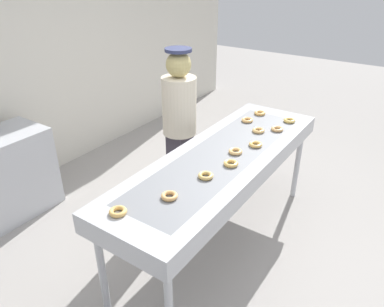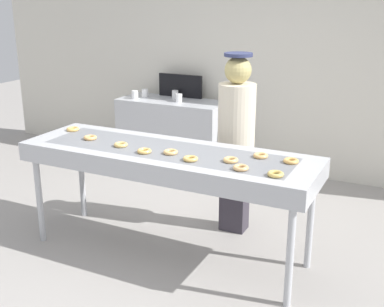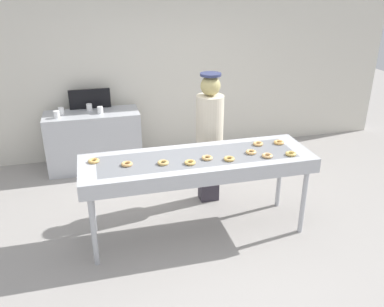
{
  "view_description": "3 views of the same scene",
  "coord_description": "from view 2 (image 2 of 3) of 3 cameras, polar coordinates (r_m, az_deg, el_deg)",
  "views": [
    {
      "loc": [
        -2.36,
        -1.31,
        2.36
      ],
      "look_at": [
        -0.02,
        0.29,
        0.87
      ],
      "focal_mm": 34.09,
      "sensor_mm": 36.0,
      "label": 1
    },
    {
      "loc": [
        1.89,
        -3.38,
        2.15
      ],
      "look_at": [
        0.11,
        0.25,
        0.85
      ],
      "focal_mm": 46.5,
      "sensor_mm": 36.0,
      "label": 2
    },
    {
      "loc": [
        -1.03,
        -3.74,
        2.68
      ],
      "look_at": [
        0.0,
        0.25,
        0.88
      ],
      "focal_mm": 37.44,
      "sensor_mm": 36.0,
      "label": 3
    }
  ],
  "objects": [
    {
      "name": "back_wall",
      "position": [
        6.2,
        8.52,
        12.86
      ],
      "size": [
        8.0,
        0.12,
        3.28
      ],
      "primitive_type": "cube",
      "color": "silver",
      "rests_on": "ground"
    },
    {
      "name": "prep_counter",
      "position": [
        6.42,
        -2.27,
        2.3
      ],
      "size": [
        1.37,
        0.57,
        0.88
      ],
      "primitive_type": "cube",
      "color": "#B7BABF",
      "rests_on": "ground"
    },
    {
      "name": "glazed_donut_7",
      "position": [
        4.76,
        -13.51,
        2.74
      ],
      "size": [
        0.15,
        0.15,
        0.03
      ],
      "primitive_type": "torus",
      "rotation": [
        0.0,
        0.0,
        1.98
      ],
      "color": "#EDB860",
      "rests_on": "fryer_conveyor"
    },
    {
      "name": "worker_baker",
      "position": [
        4.52,
        5.1,
        2.37
      ],
      "size": [
        0.34,
        0.34,
        1.67
      ],
      "rotation": [
        0.0,
        0.0,
        2.93
      ],
      "color": "#342E38",
      "rests_on": "ground"
    },
    {
      "name": "paper_cup_0",
      "position": [
        6.54,
        -5.43,
        6.93
      ],
      "size": [
        0.08,
        0.08,
        0.1
      ],
      "primitive_type": "cylinder",
      "color": "white",
      "rests_on": "prep_counter"
    },
    {
      "name": "glazed_donut_9",
      "position": [
        3.99,
        -5.5,
        0.29
      ],
      "size": [
        0.16,
        0.16,
        0.03
      ],
      "primitive_type": "torus",
      "rotation": [
        0.0,
        0.0,
        0.56
      ],
      "color": "#ECBA5F",
      "rests_on": "fryer_conveyor"
    },
    {
      "name": "glazed_donut_8",
      "position": [
        3.52,
        9.56,
        -2.34
      ],
      "size": [
        0.16,
        0.16,
        0.03
      ],
      "primitive_type": "torus",
      "rotation": [
        0.0,
        0.0,
        2.28
      ],
      "color": "#DEB95D",
      "rests_on": "fryer_conveyor"
    },
    {
      "name": "paper_cup_2",
      "position": [
        6.42,
        -1.95,
        6.8
      ],
      "size": [
        0.08,
        0.08,
        0.1
      ],
      "primitive_type": "cylinder",
      "color": "white",
      "rests_on": "prep_counter"
    },
    {
      "name": "glazed_donut_5",
      "position": [
        4.19,
        -8.17,
        1.01
      ],
      "size": [
        0.15,
        0.15,
        0.03
      ],
      "primitive_type": "torus",
      "rotation": [
        0.0,
        0.0,
        2.0
      ],
      "color": "#E2B866",
      "rests_on": "fryer_conveyor"
    },
    {
      "name": "glazed_donut_0",
      "position": [
        3.79,
        -0.19,
        -0.6
      ],
      "size": [
        0.14,
        0.14,
        0.03
      ],
      "primitive_type": "torus",
      "rotation": [
        0.0,
        0.0,
        0.2
      ],
      "color": "#E7B75F",
      "rests_on": "fryer_conveyor"
    },
    {
      "name": "fryer_conveyor",
      "position": [
        4.09,
        -2.9,
        -0.67
      ],
      "size": [
        2.49,
        0.76,
        0.94
      ],
      "color": "#B7BABF",
      "rests_on": "ground"
    },
    {
      "name": "menu_display",
      "position": [
        6.49,
        -1.34,
        7.78
      ],
      "size": [
        0.61,
        0.04,
        0.29
      ],
      "primitive_type": "cube",
      "color": "black",
      "rests_on": "prep_counter"
    },
    {
      "name": "paper_cup_1",
      "position": [
        6.44,
        -6.57,
        6.72
      ],
      "size": [
        0.08,
        0.08,
        0.1
      ],
      "primitive_type": "cylinder",
      "color": "white",
      "rests_on": "prep_counter"
    },
    {
      "name": "glazed_donut_10",
      "position": [
        3.61,
        5.61,
        -1.63
      ],
      "size": [
        0.13,
        0.13,
        0.03
      ],
      "primitive_type": "torus",
      "rotation": [
        0.0,
        0.0,
        1.48
      ],
      "color": "#E5B06F",
      "rests_on": "fryer_conveyor"
    },
    {
      "name": "glazed_donut_2",
      "position": [
        3.9,
        7.87,
        -0.24
      ],
      "size": [
        0.16,
        0.16,
        0.03
      ],
      "primitive_type": "torus",
      "rotation": [
        0.0,
        0.0,
        0.58
      ],
      "color": "#EEB46A",
      "rests_on": "fryer_conveyor"
    },
    {
      "name": "glazed_donut_6",
      "position": [
        3.77,
        4.46,
        -0.74
      ],
      "size": [
        0.16,
        0.16,
        0.03
      ],
      "primitive_type": "torus",
      "rotation": [
        0.0,
        0.0,
        0.99
      ],
      "color": "#EEB96E",
      "rests_on": "fryer_conveyor"
    },
    {
      "name": "paper_cup_3",
      "position": [
        6.2,
        -1.51,
        6.39
      ],
      "size": [
        0.08,
        0.08,
        0.1
      ],
      "primitive_type": "cylinder",
      "color": "white",
      "rests_on": "prep_counter"
    },
    {
      "name": "glazed_donut_1",
      "position": [
        3.95,
        -2.47,
        0.17
      ],
      "size": [
        0.16,
        0.16,
        0.03
      ],
      "primitive_type": "torus",
      "rotation": [
        0.0,
        0.0,
        2.17
      ],
      "color": "#EAB76F",
      "rests_on": "fryer_conveyor"
    },
    {
      "name": "ground_plane",
      "position": [
        4.43,
        -2.72,
        -11.27
      ],
      "size": [
        16.0,
        16.0,
        0.0
      ],
      "primitive_type": "plane",
      "color": "#9E9993"
    },
    {
      "name": "glazed_donut_3",
      "position": [
        4.44,
        -11.6,
        1.8
      ],
      "size": [
        0.14,
        0.14,
        0.03
      ],
      "primitive_type": "torus",
      "rotation": [
        0.0,
        0.0,
        2.91
      ],
      "color": "#EAAF66",
      "rests_on": "fryer_conveyor"
    },
    {
      "name": "glazed_donut_4",
      "position": [
        3.81,
        11.29,
        -0.83
      ],
      "size": [
        0.14,
        0.14,
        0.03
      ],
      "primitive_type": "torus",
      "rotation": [
        0.0,
        0.0,
        1.81
      ],
      "color": "#EBAF5C",
      "rests_on": "fryer_conveyor"
    }
  ]
}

